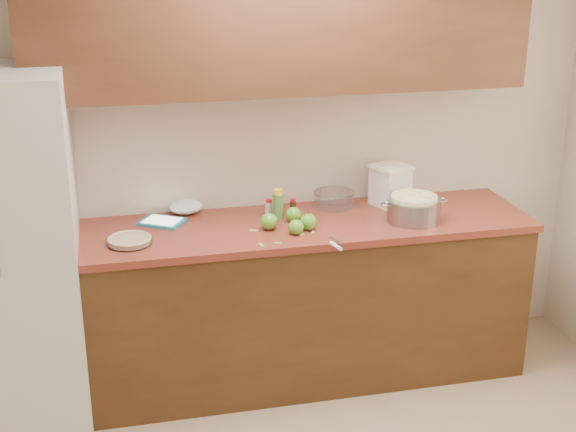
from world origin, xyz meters
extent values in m
plane|color=beige|center=(0.00, 1.80, 1.30)|extent=(3.60, 0.00, 3.60)
cube|color=#4E3016|center=(0.00, 1.48, 0.44)|extent=(2.60, 0.65, 0.88)
cube|color=#9C3D2A|center=(0.00, 1.48, 0.90)|extent=(2.64, 0.68, 0.04)
cube|color=#582E1B|center=(0.00, 1.63, 1.95)|extent=(2.60, 0.34, 0.70)
cube|color=silver|center=(-1.44, 1.44, 0.90)|extent=(0.70, 0.70, 1.80)
cylinder|color=silver|center=(-0.84, 1.36, 0.94)|extent=(0.23, 0.23, 0.03)
cylinder|color=beige|center=(-0.84, 1.36, 0.94)|extent=(0.20, 0.20, 0.03)
torus|color=beige|center=(-0.84, 1.36, 0.95)|extent=(0.22, 0.22, 0.02)
cylinder|color=gray|center=(0.67, 1.36, 0.98)|extent=(0.28, 0.28, 0.12)
torus|color=gray|center=(0.51, 1.36, 1.03)|extent=(0.07, 0.07, 0.01)
torus|color=gray|center=(0.82, 1.36, 1.03)|extent=(0.07, 0.07, 0.01)
cylinder|color=#FFFCAB|center=(0.67, 1.36, 1.00)|extent=(0.25, 0.25, 0.13)
cube|color=white|center=(0.63, 1.64, 1.03)|extent=(0.23, 0.23, 0.21)
cube|color=#F3E7C2|center=(0.63, 1.64, 1.14)|extent=(0.25, 0.25, 0.02)
cube|color=teal|center=(-0.66, 1.63, 0.93)|extent=(0.28, 0.27, 0.01)
cube|color=white|center=(-0.66, 1.63, 0.94)|extent=(0.23, 0.21, 0.00)
cube|color=gray|center=(0.18, 1.18, 0.92)|extent=(0.05, 0.11, 0.00)
cylinder|color=white|center=(0.15, 1.08, 0.93)|extent=(0.04, 0.10, 0.02)
cylinder|color=#4C8C38|center=(-0.04, 1.56, 0.99)|extent=(0.06, 0.06, 0.14)
cylinder|color=yellow|center=(-0.04, 1.56, 1.07)|extent=(0.05, 0.05, 0.03)
cylinder|color=beige|center=(-0.08, 1.62, 0.96)|extent=(0.04, 0.04, 0.08)
cylinder|color=red|center=(-0.08, 1.62, 1.01)|extent=(0.03, 0.03, 0.02)
cylinder|color=black|center=(0.05, 1.59, 0.96)|extent=(0.03, 0.03, 0.08)
cylinder|color=red|center=(0.05, 1.59, 1.01)|extent=(0.03, 0.03, 0.02)
cylinder|color=silver|center=(0.32, 1.69, 0.96)|extent=(0.23, 0.23, 0.08)
torus|color=silver|center=(0.32, 1.69, 1.00)|extent=(0.24, 0.24, 0.01)
ellipsoid|color=white|center=(-0.52, 1.76, 0.96)|extent=(0.19, 0.15, 0.08)
sphere|color=#59A429|center=(-0.12, 1.41, 0.96)|extent=(0.09, 0.09, 0.09)
cylinder|color=#3F2D19|center=(-0.12, 1.41, 1.02)|extent=(0.01, 0.01, 0.01)
sphere|color=#59A429|center=(0.03, 1.49, 0.96)|extent=(0.08, 0.08, 0.08)
cylinder|color=#3F2D19|center=(0.03, 1.49, 1.01)|extent=(0.01, 0.01, 0.01)
sphere|color=#59A429|center=(0.00, 1.31, 0.96)|extent=(0.08, 0.08, 0.08)
cylinder|color=#3F2D19|center=(0.00, 1.31, 1.01)|extent=(0.01, 0.01, 0.01)
sphere|color=#59A429|center=(0.08, 1.36, 0.96)|extent=(0.09, 0.09, 0.09)
cylinder|color=#3F2D19|center=(0.08, 1.36, 1.01)|extent=(0.01, 0.01, 0.01)
cube|color=#9CC15D|center=(-0.12, 1.21, 0.92)|extent=(0.04, 0.03, 0.00)
cube|color=#9CC15D|center=(-0.20, 1.20, 0.92)|extent=(0.03, 0.05, 0.00)
cube|color=#9CC15D|center=(0.10, 1.32, 0.92)|extent=(0.02, 0.03, 0.00)
cube|color=#9CC15D|center=(0.03, 1.29, 0.92)|extent=(0.04, 0.04, 0.00)
cube|color=#9CC15D|center=(-0.20, 1.41, 0.92)|extent=(0.05, 0.04, 0.00)
camera|label=1|loc=(-0.91, -2.44, 2.42)|focal=50.00mm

